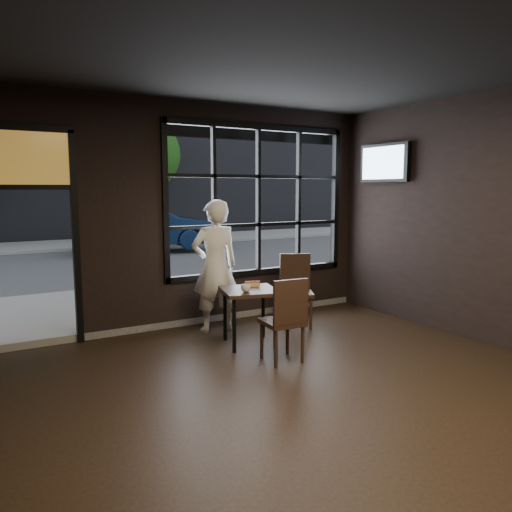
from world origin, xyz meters
TOP-DOWN VIEW (x-y plane):
  - floor at (0.00, 0.00)m, footprint 6.00×7.00m
  - ceiling at (0.00, 0.00)m, footprint 6.00×7.00m
  - window_frame at (1.20, 3.50)m, footprint 3.06×0.12m
  - stained_transom at (-2.10, 3.50)m, footprint 1.20×0.06m
  - street_asphalt at (0.00, 24.00)m, footprint 60.00×41.00m
  - building_across at (0.00, 23.00)m, footprint 28.00×12.00m
  - cafe_table at (0.35, 2.27)m, footprint 0.82×0.82m
  - chair_near at (0.37, 1.55)m, footprint 0.46×0.46m
  - chair_window at (1.36, 2.68)m, footprint 0.61×0.61m
  - man at (0.24, 3.04)m, footprint 0.70×0.49m
  - hotdog at (0.47, 2.41)m, footprint 0.21×0.13m
  - cup at (0.22, 2.14)m, footprint 0.17×0.17m
  - tv at (2.93, 2.61)m, footprint 0.11×0.99m
  - navy_car at (2.18, 12.05)m, footprint 4.48×2.22m
  - tree_right at (3.28, 15.47)m, footprint 2.72×2.72m

SIDE VIEW (x-z plane):
  - street_asphalt at x=0.00m, z-range -0.04..0.00m
  - floor at x=0.00m, z-range -0.02..0.00m
  - cafe_table at x=0.35m, z-range 0.00..0.73m
  - chair_near at x=0.37m, z-range 0.00..0.99m
  - chair_window at x=1.36m, z-range 0.00..1.04m
  - hotdog at x=0.47m, z-range 0.72..0.78m
  - cup at x=0.22m, z-range 0.72..0.82m
  - navy_car at x=2.18m, z-range 0.10..1.51m
  - man at x=0.24m, z-range 0.00..1.84m
  - window_frame at x=1.20m, z-range 0.66..2.94m
  - stained_transom at x=-2.10m, z-range 2.00..2.70m
  - tv at x=2.93m, z-range 2.08..2.67m
  - ceiling at x=0.00m, z-range 3.20..3.22m
  - tree_right at x=3.28m, z-range 0.95..5.58m
  - building_across at x=0.00m, z-range 0.00..15.00m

